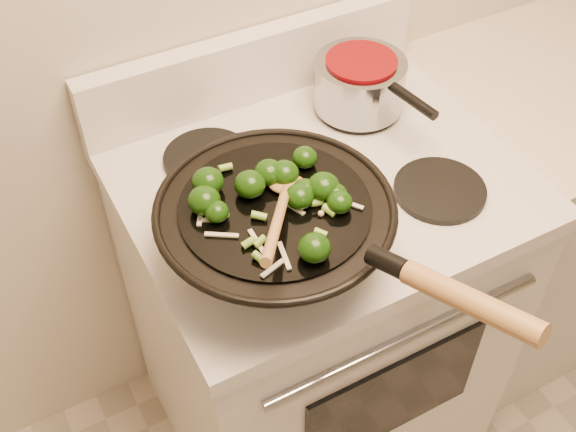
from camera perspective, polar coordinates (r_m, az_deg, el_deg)
stove at (r=1.78m, az=2.09°, el=-7.41°), size 0.78×0.67×1.08m
counter_unit at (r=2.18m, az=19.81°, el=1.15°), size 0.77×0.62×0.91m
wok at (r=1.23m, az=-0.83°, el=-1.07°), size 0.41×0.66×0.23m
stirfry at (r=1.18m, az=-0.97°, el=1.87°), size 0.26×0.28×0.05m
wooden_spoon at (r=1.14m, az=-0.48°, el=0.94°), size 0.20×0.26×0.12m
saucepan at (r=1.57m, az=5.74°, el=10.41°), size 0.19×0.31×0.11m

